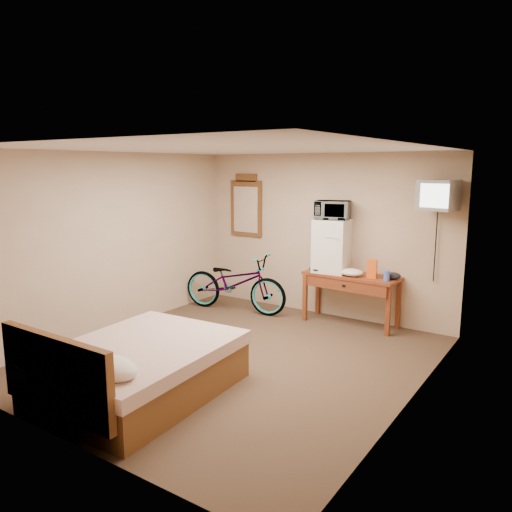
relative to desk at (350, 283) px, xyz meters
name	(u,v)px	position (x,y,z in m)	size (l,w,h in m)	color
room	(235,257)	(-0.61, -2.00, 0.62)	(4.60, 4.64, 2.50)	#402920
desk	(350,283)	(0.00, 0.00, 0.00)	(1.41, 0.60, 0.75)	brown
mini_fridge	(332,246)	(-0.33, 0.05, 0.51)	(0.53, 0.51, 0.78)	white
microwave	(333,210)	(-0.33, 0.05, 1.04)	(0.49, 0.33, 0.27)	white
snack_bag	(372,269)	(0.34, -0.04, 0.25)	(0.13, 0.08, 0.27)	#EF5815
blue_cup	(387,276)	(0.56, -0.08, 0.19)	(0.08, 0.08, 0.14)	blue
cloth_cream	(351,272)	(0.04, -0.06, 0.17)	(0.34, 0.26, 0.11)	white
cloth_dark_a	(317,269)	(-0.48, -0.11, 0.17)	(0.25, 0.19, 0.10)	black
cloth_dark_b	(393,276)	(0.61, 0.07, 0.17)	(0.21, 0.17, 0.10)	black
crt_television	(438,195)	(1.16, 0.02, 1.30)	(0.51, 0.60, 0.39)	black
wall_mirror	(246,206)	(-2.03, 0.27, 1.01)	(0.62, 0.04, 1.04)	brown
bicycle	(235,283)	(-1.81, -0.37, -0.17)	(0.62, 1.78, 0.93)	black
bed	(135,369)	(-0.86, -3.38, -0.34)	(1.59, 2.03, 0.90)	brown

